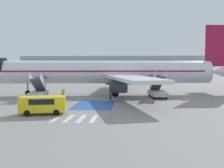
{
  "coord_description": "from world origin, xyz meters",
  "views": [
    {
      "loc": [
        3.76,
        -44.25,
        5.18
      ],
      "look_at": [
        0.42,
        -1.42,
        1.93
      ],
      "focal_mm": 42.0,
      "sensor_mm": 36.0,
      "label": 1
    }
  ],
  "objects_px": {
    "service_van_2": "(43,103)",
    "ground_crew_0": "(110,93)",
    "traffic_cone_0": "(82,96)",
    "boarding_stairs_forward": "(38,92)",
    "boarding_stairs_aft": "(157,91)",
    "ground_crew_1": "(63,93)",
    "traffic_cone_2": "(185,98)",
    "terminal_building": "(112,65)",
    "fuel_tanker": "(141,77)",
    "airliner": "(108,72)"
  },
  "relations": [
    {
      "from": "service_van_2",
      "to": "ground_crew_1",
      "type": "bearing_deg",
      "value": -6.36
    },
    {
      "from": "traffic_cone_2",
      "to": "boarding_stairs_forward",
      "type": "bearing_deg",
      "value": 179.03
    },
    {
      "from": "airliner",
      "to": "fuel_tanker",
      "type": "xyz_separation_m",
      "value": [
        6.53,
        26.22,
        -2.12
      ]
    },
    {
      "from": "traffic_cone_0",
      "to": "terminal_building",
      "type": "xyz_separation_m",
      "value": [
        -2.28,
        90.97,
        4.37
      ]
    },
    {
      "from": "boarding_stairs_aft",
      "to": "ground_crew_0",
      "type": "relative_size",
      "value": 3.4
    },
    {
      "from": "boarding_stairs_aft",
      "to": "ground_crew_0",
      "type": "height_order",
      "value": "boarding_stairs_aft"
    },
    {
      "from": "terminal_building",
      "to": "fuel_tanker",
      "type": "bearing_deg",
      "value": -78.38
    },
    {
      "from": "traffic_cone_0",
      "to": "traffic_cone_2",
      "type": "xyz_separation_m",
      "value": [
        15.43,
        -2.55,
        0.07
      ]
    },
    {
      "from": "traffic_cone_2",
      "to": "terminal_building",
      "type": "relative_size",
      "value": 0.01
    },
    {
      "from": "boarding_stairs_aft",
      "to": "fuel_tanker",
      "type": "relative_size",
      "value": 0.52
    },
    {
      "from": "fuel_tanker",
      "to": "traffic_cone_0",
      "type": "relative_size",
      "value": 22.78
    },
    {
      "from": "terminal_building",
      "to": "ground_crew_0",
      "type": "bearing_deg",
      "value": -85.72
    },
    {
      "from": "airliner",
      "to": "service_van_2",
      "type": "xyz_separation_m",
      "value": [
        -5.05,
        -18.04,
        -2.73
      ]
    },
    {
      "from": "boarding_stairs_forward",
      "to": "fuel_tanker",
      "type": "relative_size",
      "value": 0.52
    },
    {
      "from": "service_van_2",
      "to": "terminal_building",
      "type": "relative_size",
      "value": 0.05
    },
    {
      "from": "boarding_stairs_forward",
      "to": "ground_crew_0",
      "type": "xyz_separation_m",
      "value": [
        10.95,
        -0.28,
        -0.07
      ]
    },
    {
      "from": "terminal_building",
      "to": "traffic_cone_2",
      "type": "bearing_deg",
      "value": -79.28
    },
    {
      "from": "traffic_cone_2",
      "to": "service_van_2",
      "type": "bearing_deg",
      "value": -144.86
    },
    {
      "from": "ground_crew_0",
      "to": "traffic_cone_2",
      "type": "xyz_separation_m",
      "value": [
        10.72,
        -0.08,
        -0.62
      ]
    },
    {
      "from": "boarding_stairs_forward",
      "to": "boarding_stairs_aft",
      "type": "distance_m",
      "value": 18.21
    },
    {
      "from": "service_van_2",
      "to": "traffic_cone_2",
      "type": "distance_m",
      "value": 20.48
    },
    {
      "from": "service_van_2",
      "to": "ground_crew_1",
      "type": "height_order",
      "value": "service_van_2"
    },
    {
      "from": "service_van_2",
      "to": "ground_crew_0",
      "type": "distance_m",
      "value": 13.3
    },
    {
      "from": "boarding_stairs_forward",
      "to": "ground_crew_1",
      "type": "xyz_separation_m",
      "value": [
        3.84,
        -0.18,
        -0.06
      ]
    },
    {
      "from": "ground_crew_1",
      "to": "terminal_building",
      "type": "bearing_deg",
      "value": -125.05
    },
    {
      "from": "airliner",
      "to": "ground_crew_1",
      "type": "bearing_deg",
      "value": 126.72
    },
    {
      "from": "ground_crew_0",
      "to": "fuel_tanker",
      "type": "bearing_deg",
      "value": -124.26
    },
    {
      "from": "ground_crew_0",
      "to": "traffic_cone_0",
      "type": "xyz_separation_m",
      "value": [
        -4.71,
        2.47,
        -0.69
      ]
    },
    {
      "from": "service_van_2",
      "to": "ground_crew_0",
      "type": "height_order",
      "value": "service_van_2"
    },
    {
      "from": "terminal_building",
      "to": "airliner",
      "type": "bearing_deg",
      "value": -86.05
    },
    {
      "from": "ground_crew_1",
      "to": "service_van_2",
      "type": "bearing_deg",
      "value": 60.3
    },
    {
      "from": "service_van_2",
      "to": "fuel_tanker",
      "type": "bearing_deg",
      "value": -26.3
    },
    {
      "from": "ground_crew_1",
      "to": "traffic_cone_2",
      "type": "height_order",
      "value": "ground_crew_1"
    },
    {
      "from": "ground_crew_0",
      "to": "traffic_cone_0",
      "type": "height_order",
      "value": "ground_crew_0"
    },
    {
      "from": "boarding_stairs_aft",
      "to": "terminal_building",
      "type": "xyz_separation_m",
      "value": [
        -14.07,
        90.66,
        3.58
      ]
    },
    {
      "from": "airliner",
      "to": "fuel_tanker",
      "type": "height_order",
      "value": "airliner"
    },
    {
      "from": "airliner",
      "to": "terminal_building",
      "type": "relative_size",
      "value": 0.51
    },
    {
      "from": "boarding_stairs_forward",
      "to": "service_van_2",
      "type": "bearing_deg",
      "value": -75.74
    },
    {
      "from": "traffic_cone_2",
      "to": "terminal_building",
      "type": "height_order",
      "value": "terminal_building"
    },
    {
      "from": "ground_crew_1",
      "to": "traffic_cone_0",
      "type": "xyz_separation_m",
      "value": [
        2.41,
        2.36,
        -0.69
      ]
    },
    {
      "from": "boarding_stairs_aft",
      "to": "service_van_2",
      "type": "xyz_separation_m",
      "value": [
        -13.1,
        -14.64,
        0.11
      ]
    },
    {
      "from": "airliner",
      "to": "traffic_cone_0",
      "type": "relative_size",
      "value": 102.05
    },
    {
      "from": "fuel_tanker",
      "to": "ground_crew_0",
      "type": "distance_m",
      "value": 32.88
    },
    {
      "from": "boarding_stairs_forward",
      "to": "terminal_building",
      "type": "xyz_separation_m",
      "value": [
        3.97,
        93.16,
        3.62
      ]
    },
    {
      "from": "boarding_stairs_aft",
      "to": "service_van_2",
      "type": "relative_size",
      "value": 1.11
    },
    {
      "from": "service_van_2",
      "to": "traffic_cone_0",
      "type": "relative_size",
      "value": 10.81
    },
    {
      "from": "boarding_stairs_aft",
      "to": "service_van_2",
      "type": "bearing_deg",
      "value": -139.69
    },
    {
      "from": "service_van_2",
      "to": "traffic_cone_0",
      "type": "bearing_deg",
      "value": -16.84
    },
    {
      "from": "boarding_stairs_forward",
      "to": "ground_crew_0",
      "type": "distance_m",
      "value": 10.96
    },
    {
      "from": "service_van_2",
      "to": "ground_crew_0",
      "type": "relative_size",
      "value": 3.07
    }
  ]
}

